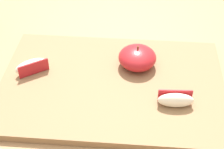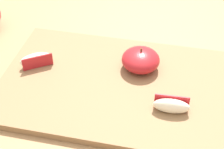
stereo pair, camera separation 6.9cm
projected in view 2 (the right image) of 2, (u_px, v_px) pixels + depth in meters
The scene contains 5 objects.
dining_table at pixel (108, 115), 0.80m from camera, with size 1.29×0.87×0.75m.
cutting_board at pixel (112, 85), 0.71m from camera, with size 0.44×0.30×0.02m.
apple_half_skin_up at pixel (141, 60), 0.73m from camera, with size 0.08×0.08×0.05m.
apple_wedge_front at pixel (36, 59), 0.74m from camera, with size 0.07×0.06×0.03m.
apple_wedge_right at pixel (171, 106), 0.64m from camera, with size 0.07×0.03×0.03m.
Camera 2 is at (0.13, -0.53, 1.24)m, focal length 57.10 mm.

